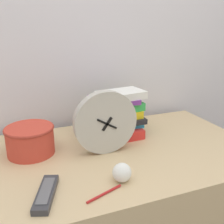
# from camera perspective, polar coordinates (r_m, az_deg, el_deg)

# --- Properties ---
(wall_back) EXTENTS (6.00, 0.04, 2.40)m
(wall_back) POSITION_cam_1_polar(r_m,az_deg,el_deg) (1.36, -8.61, 16.81)
(wall_back) COLOR silver
(wall_back) RESTS_ON ground_plane
(desk_clock) EXTENTS (0.26, 0.04, 0.26)m
(desk_clock) POSITION_cam_1_polar(r_m,az_deg,el_deg) (1.04, -1.42, -2.30)
(desk_clock) COLOR #B7B2A8
(desk_clock) RESTS_ON desk
(book_stack) EXTENTS (0.27, 0.22, 0.21)m
(book_stack) POSITION_cam_1_polar(r_m,az_deg,el_deg) (1.22, 1.02, -0.37)
(book_stack) COLOR red
(book_stack) RESTS_ON desk
(basket) EXTENTS (0.20, 0.20, 0.12)m
(basket) POSITION_cam_1_polar(r_m,az_deg,el_deg) (1.11, -17.39, -5.64)
(basket) COLOR #C63D2D
(basket) RESTS_ON desk
(tv_remote) EXTENTS (0.11, 0.18, 0.02)m
(tv_remote) POSITION_cam_1_polar(r_m,az_deg,el_deg) (0.86, -14.16, -16.80)
(tv_remote) COLOR #333338
(tv_remote) RESTS_ON desk
(crumpled_paper_ball) EXTENTS (0.06, 0.06, 0.06)m
(crumpled_paper_ball) POSITION_cam_1_polar(r_m,az_deg,el_deg) (0.90, 2.29, -13.00)
(crumpled_paper_ball) COLOR white
(crumpled_paper_ball) RESTS_ON desk
(pen) EXTENTS (0.13, 0.05, 0.01)m
(pen) POSITION_cam_1_polar(r_m,az_deg,el_deg) (0.85, -1.67, -17.33)
(pen) COLOR #B21E1E
(pen) RESTS_ON desk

